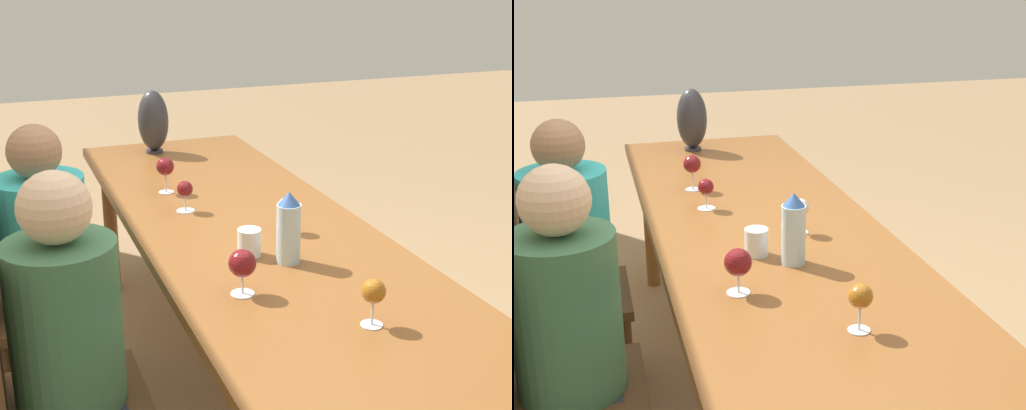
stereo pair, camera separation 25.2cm
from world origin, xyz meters
TOP-DOWN VIEW (x-y plane):
  - dining_table at (0.00, 0.00)m, footprint 2.80×0.83m
  - water_bottle at (-0.30, 0.00)m, footprint 0.08×0.08m
  - water_tumbler at (-0.20, 0.10)m, footprint 0.08×0.08m
  - vase at (1.19, 0.09)m, footprint 0.15×0.15m
  - wine_glass_0 at (-0.05, -0.10)m, footprint 0.06×0.06m
  - wine_glass_1 at (0.29, 0.18)m, footprint 0.07×0.07m
  - wine_glass_2 at (-0.46, 0.22)m, footprint 0.08×0.08m
  - wine_glass_3 at (0.54, 0.19)m, footprint 0.07×0.07m
  - wine_glass_4 at (-0.76, -0.04)m, footprint 0.07×0.07m
  - chair_near at (-0.33, 0.79)m, footprint 0.44×0.44m
  - chair_far at (0.34, 0.79)m, footprint 0.44×0.44m
  - person_near at (-0.33, 0.70)m, footprint 0.33×0.33m
  - person_far at (0.34, 0.70)m, footprint 0.33×0.33m

SIDE VIEW (x-z plane):
  - chair_near at x=-0.33m, z-range 0.03..0.98m
  - chair_far at x=0.34m, z-range 0.03..0.98m
  - person_far at x=0.34m, z-range 0.04..1.19m
  - person_near at x=-0.33m, z-range 0.05..1.21m
  - dining_table at x=0.00m, z-range 0.31..1.09m
  - water_tumbler at x=-0.20m, z-range 0.77..0.86m
  - wine_glass_1 at x=0.29m, z-range 0.80..0.92m
  - wine_glass_0 at x=-0.05m, z-range 0.80..0.93m
  - wine_glass_2 at x=-0.46m, z-range 0.80..0.94m
  - wine_glass_4 at x=-0.76m, z-range 0.80..0.94m
  - wine_glass_3 at x=0.54m, z-range 0.81..0.96m
  - water_bottle at x=-0.30m, z-range 0.77..1.01m
  - vase at x=1.19m, z-range 0.78..1.09m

